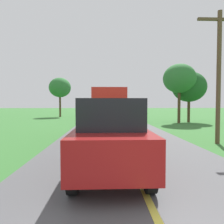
# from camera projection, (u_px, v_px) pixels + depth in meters

# --- Properties ---
(banana_truck_near) EXTENTS (2.38, 5.82, 2.80)m
(banana_truck_near) POSITION_uv_depth(u_px,v_px,m) (109.00, 111.00, 11.59)
(banana_truck_near) COLOR #2D2D30
(banana_truck_near) RESTS_ON road_surface
(banana_truck_far) EXTENTS (2.38, 5.81, 2.80)m
(banana_truck_far) POSITION_uv_depth(u_px,v_px,m) (106.00, 108.00, 24.07)
(banana_truck_far) COLOR #2D2D30
(banana_truck_far) RESTS_ON road_surface
(utility_pole_roadside) EXTENTS (2.10, 0.20, 6.21)m
(utility_pole_roadside) POSITION_uv_depth(u_px,v_px,m) (219.00, 72.00, 9.43)
(utility_pole_roadside) COLOR brown
(utility_pole_roadside) RESTS_ON ground
(roadside_tree_near_left) EXTENTS (3.19, 3.19, 5.87)m
(roadside_tree_near_left) POSITION_uv_depth(u_px,v_px,m) (179.00, 79.00, 19.91)
(roadside_tree_near_left) COLOR #4C3823
(roadside_tree_near_left) RESTS_ON ground
(roadside_tree_mid_right) EXTENTS (3.21, 3.21, 5.80)m
(roadside_tree_mid_right) POSITION_uv_depth(u_px,v_px,m) (60.00, 88.00, 29.82)
(roadside_tree_mid_right) COLOR #4C3823
(roadside_tree_mid_right) RESTS_ON ground
(roadside_tree_far_left) EXTENTS (3.49, 3.49, 5.27)m
(roadside_tree_far_left) POSITION_uv_depth(u_px,v_px,m) (189.00, 87.00, 21.02)
(roadside_tree_far_left) COLOR #4C3823
(roadside_tree_far_left) RESTS_ON ground
(following_car) EXTENTS (1.74, 4.10, 1.92)m
(following_car) POSITION_uv_depth(u_px,v_px,m) (110.00, 135.00, 5.23)
(following_car) COLOR maroon
(following_car) RESTS_ON road_surface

